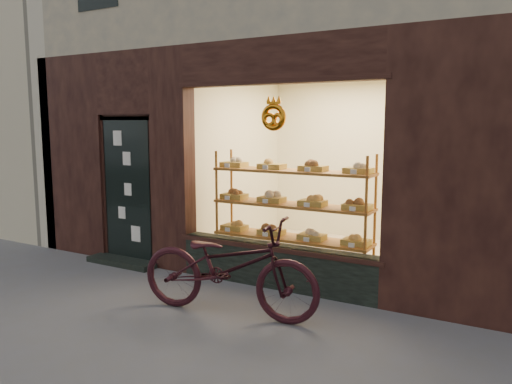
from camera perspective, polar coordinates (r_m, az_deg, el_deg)
The scene contains 4 objects.
ground at distance 5.14m, azimuth -13.81°, elevation -16.28°, with size 90.00×90.00×0.00m, color #575758.
neighbor_left at distance 15.81m, azimuth -26.60°, elevation 15.93°, with size 12.00×7.00×9.00m, color beige.
display_shelf at distance 6.67m, azimuth 4.08°, elevation -2.67°, with size 2.20×0.45×1.70m.
bicycle at distance 5.47m, azimuth -3.18°, elevation -8.50°, with size 0.72×2.06×1.08m, color black.
Camera 1 is at (3.27, -3.37, 2.09)m, focal length 35.00 mm.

